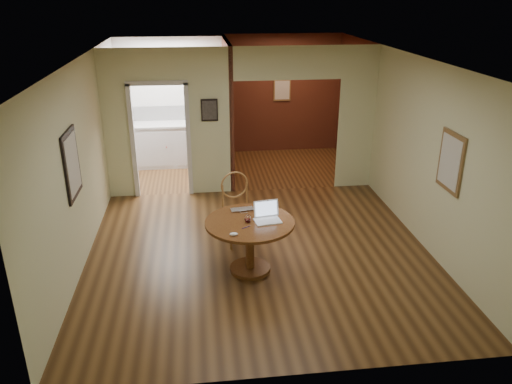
{
  "coord_description": "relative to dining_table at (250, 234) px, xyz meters",
  "views": [
    {
      "loc": [
        -0.83,
        -6.39,
        3.63
      ],
      "look_at": [
        -0.08,
        -0.2,
        1.07
      ],
      "focal_mm": 35.0,
      "sensor_mm": 36.0,
      "label": 1
    }
  ],
  "objects": [
    {
      "name": "kitchen_cabinet",
      "position": [
        -1.16,
        4.63,
        -0.08
      ],
      "size": [
        2.06,
        0.6,
        0.94
      ],
      "color": "silver",
      "rests_on": "ground"
    },
    {
      "name": "chair",
      "position": [
        -0.1,
        0.88,
        0.06
      ],
      "size": [
        0.55,
        0.55,
        1.1
      ],
      "rotation": [
        0.0,
        0.0,
        0.21
      ],
      "color": "#935D34",
      "rests_on": "ground"
    },
    {
      "name": "floor",
      "position": [
        0.19,
        0.43,
        -0.56
      ],
      "size": [
        5.0,
        5.0,
        0.0
      ],
      "primitive_type": "plane",
      "color": "#3F2612",
      "rests_on": "ground"
    },
    {
      "name": "pen",
      "position": [
        -0.07,
        -0.18,
        0.2
      ],
      "size": [
        0.11,
        0.08,
        0.01
      ],
      "primitive_type": "cylinder",
      "rotation": [
        0.0,
        1.57,
        0.58
      ],
      "color": "#0C0B50",
      "rests_on": "dining_table"
    },
    {
      "name": "room_shell",
      "position": [
        -0.28,
        3.53,
        0.73
      ],
      "size": [
        5.2,
        7.5,
        5.0
      ],
      "color": "silver",
      "rests_on": "ground"
    },
    {
      "name": "dining_table",
      "position": [
        0.0,
        0.0,
        0.0
      ],
      "size": [
        1.2,
        1.2,
        0.75
      ],
      "rotation": [
        0.0,
        0.0,
        0.21
      ],
      "color": "brown",
      "rests_on": "ground"
    },
    {
      "name": "grocery_bag",
      "position": [
        -0.36,
        4.63,
        0.55
      ],
      "size": [
        0.42,
        0.39,
        0.33
      ],
      "primitive_type": "ellipsoid",
      "rotation": [
        0.0,
        0.0,
        -0.39
      ],
      "color": "#C5B090",
      "rests_on": "kitchen_cabinet"
    },
    {
      "name": "mouse",
      "position": [
        -0.25,
        -0.4,
        0.22
      ],
      "size": [
        0.11,
        0.06,
        0.05
      ],
      "primitive_type": "ellipsoid",
      "rotation": [
        0.0,
        0.0,
        -0.03
      ],
      "color": "white",
      "rests_on": "dining_table"
    },
    {
      "name": "closed_laptop",
      "position": [
        -0.06,
        0.32,
        0.21
      ],
      "size": [
        0.34,
        0.24,
        0.03
      ],
      "primitive_type": "imported",
      "rotation": [
        0.0,
        0.0,
        0.12
      ],
      "color": "silver",
      "rests_on": "dining_table"
    },
    {
      "name": "open_laptop",
      "position": [
        0.23,
        0.03,
        0.26
      ],
      "size": [
        0.38,
        0.34,
        0.24
      ],
      "rotation": [
        0.0,
        0.0,
        0.16
      ],
      "color": "white",
      "rests_on": "dining_table"
    },
    {
      "name": "wine_glass",
      "position": [
        -0.03,
        -0.03,
        0.25
      ],
      "size": [
        0.09,
        0.09,
        0.1
      ],
      "primitive_type": null,
      "color": "white",
      "rests_on": "dining_table"
    }
  ]
}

